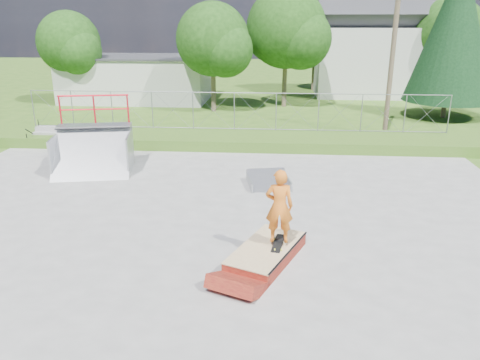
% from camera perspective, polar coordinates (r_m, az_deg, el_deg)
% --- Properties ---
extents(ground, '(120.00, 120.00, 0.00)m').
position_cam_1_polar(ground, '(13.05, -4.85, -6.28)').
color(ground, '#365E1A').
rests_on(ground, ground).
extents(concrete_pad, '(20.00, 16.00, 0.04)m').
position_cam_1_polar(concrete_pad, '(13.04, -4.85, -6.20)').
color(concrete_pad, gray).
rests_on(concrete_pad, ground).
extents(grass_berm, '(24.00, 3.00, 0.50)m').
position_cam_1_polar(grass_berm, '(21.89, -0.93, 4.94)').
color(grass_berm, '#365E1A').
rests_on(grass_berm, ground).
extents(grind_box, '(2.02, 2.68, 0.36)m').
position_cam_1_polar(grind_box, '(11.50, 3.24, -8.93)').
color(grind_box, maroon).
rests_on(grind_box, concrete_pad).
extents(quarter_pipe, '(3.20, 2.86, 2.79)m').
position_cam_1_polar(quarter_pipe, '(18.40, -17.69, 5.01)').
color(quarter_pipe, '#A0A2A8').
rests_on(quarter_pipe, concrete_pad).
extents(flat_bank_ramp, '(1.64, 1.72, 0.42)m').
position_cam_1_polar(flat_bank_ramp, '(16.38, 3.50, -0.09)').
color(flat_bank_ramp, '#A0A2A8').
rests_on(flat_bank_ramp, concrete_pad).
extents(skateboard, '(0.36, 0.82, 0.13)m').
position_cam_1_polar(skateboard, '(11.48, 4.67, -7.76)').
color(skateboard, black).
rests_on(skateboard, grind_box).
extents(skater, '(0.66, 0.44, 1.82)m').
position_cam_1_polar(skater, '(11.10, 4.80, -3.56)').
color(skater, orange).
rests_on(skater, grind_box).
extents(concrete_stairs, '(1.50, 1.60, 0.80)m').
position_cam_1_polar(concrete_stairs, '(23.47, -22.34, 4.85)').
color(concrete_stairs, gray).
rests_on(concrete_stairs, ground).
extents(chain_link_fence, '(20.00, 0.06, 1.80)m').
position_cam_1_polar(chain_link_fence, '(22.62, -0.70, 8.38)').
color(chain_link_fence, gray).
rests_on(chain_link_fence, grass_berm).
extents(utility_building_flat, '(10.00, 6.00, 3.00)m').
position_cam_1_polar(utility_building_flat, '(35.33, -12.28, 11.96)').
color(utility_building_flat, beige).
rests_on(utility_building_flat, ground).
extents(gable_house, '(8.40, 6.08, 8.94)m').
position_cam_1_polar(gable_house, '(38.32, 15.59, 15.73)').
color(gable_house, beige).
rests_on(gable_house, ground).
extents(utility_pole, '(0.24, 0.24, 8.00)m').
position_cam_1_polar(utility_pole, '(24.32, 18.11, 14.41)').
color(utility_pole, brown).
rests_on(utility_pole, ground).
extents(tree_left_near, '(4.76, 4.48, 6.65)m').
position_cam_1_polar(tree_left_near, '(29.74, -2.91, 16.41)').
color(tree_left_near, brown).
rests_on(tree_left_near, ground).
extents(tree_center, '(5.44, 5.12, 7.60)m').
position_cam_1_polar(tree_center, '(31.47, 6.18, 17.57)').
color(tree_center, brown).
rests_on(tree_center, ground).
extents(tree_left_far, '(4.42, 4.16, 6.18)m').
position_cam_1_polar(tree_left_far, '(34.41, -19.85, 15.20)').
color(tree_left_far, brown).
rests_on(tree_left_far, ground).
extents(tree_right_far, '(5.10, 4.80, 7.12)m').
position_cam_1_polar(tree_right_far, '(37.53, 24.53, 15.80)').
color(tree_right_far, brown).
rests_on(tree_right_far, ground).
extents(tree_back_mid, '(4.08, 3.84, 5.70)m').
position_cam_1_polar(tree_back_mid, '(39.67, 9.48, 15.94)').
color(tree_back_mid, brown).
rests_on(tree_back_mid, ground).
extents(conifer_tree, '(5.04, 5.04, 9.10)m').
position_cam_1_polar(conifer_tree, '(30.34, 24.77, 16.36)').
color(conifer_tree, brown).
rests_on(conifer_tree, ground).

